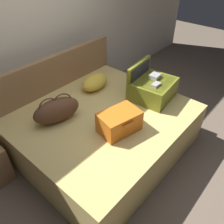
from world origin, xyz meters
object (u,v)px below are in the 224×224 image
at_px(hard_case_large, 152,87).
at_px(duffel_bag, 57,110).
at_px(pillow_near_headboard, 95,82).
at_px(hard_case_medium, 119,122).
at_px(bed, 104,131).

height_order(hard_case_large, duffel_bag, hard_case_large).
bearing_deg(hard_case_large, pillow_near_headboard, 108.29).
relative_size(hard_case_medium, duffel_bag, 0.84).
distance_m(bed, hard_case_large, 0.86).
bearing_deg(bed, duffel_bag, 143.67).
relative_size(bed, duffel_bag, 3.44).
relative_size(hard_case_large, duffel_bag, 1.00).
relative_size(hard_case_medium, pillow_near_headboard, 1.09).
bearing_deg(pillow_near_headboard, hard_case_large, -65.42).
xyz_separation_m(hard_case_medium, duffel_bag, (-0.34, 0.65, 0.03)).
relative_size(bed, pillow_near_headboard, 4.50).
height_order(duffel_bag, pillow_near_headboard, duffel_bag).
bearing_deg(duffel_bag, pillow_near_headboard, 12.87).
height_order(hard_case_medium, duffel_bag, duffel_bag).
bearing_deg(pillow_near_headboard, bed, -125.74).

